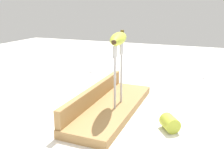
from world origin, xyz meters
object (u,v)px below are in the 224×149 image
banana_raised_center (118,38)px  banana_chunk_near (170,123)px  fork_stand_center (118,70)px  fork_fallen_near (201,80)px  fork_fallen_far (84,70)px

banana_raised_center → banana_chunk_near: bearing=-108.2°
fork_stand_center → fork_fallen_near: fork_stand_center is taller
fork_fallen_near → banana_raised_center: bearing=153.6°
fork_fallen_near → fork_fallen_far: same height
banana_raised_center → banana_chunk_near: (-0.06, -0.17, -0.22)m
banana_raised_center → banana_chunk_near: banana_raised_center is taller
fork_stand_center → banana_raised_center: bearing=-168.5°
banana_chunk_near → fork_fallen_near: bearing=-6.7°
banana_raised_center → fork_fallen_near: 0.58m
fork_stand_center → fork_fallen_far: bearing=39.5°
fork_stand_center → fork_fallen_far: (0.43, 0.35, -0.14)m
fork_fallen_far → banana_chunk_near: banana_chunk_near is taller
banana_raised_center → banana_chunk_near: 0.29m
fork_fallen_near → banana_chunk_near: size_ratio=2.72×
fork_stand_center → banana_chunk_near: (-0.06, -0.17, -0.12)m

